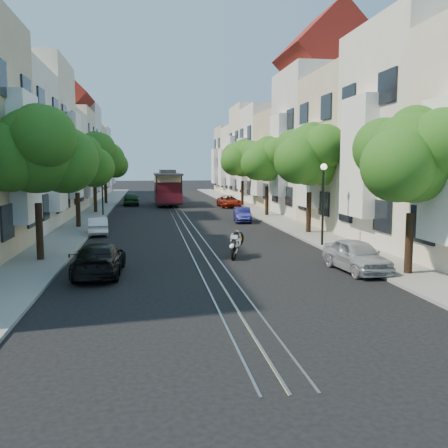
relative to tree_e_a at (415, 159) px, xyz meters
name	(u,v)px	position (x,y,z in m)	size (l,w,h in m)	color
ground	(175,209)	(-7.26, 31.02, -4.40)	(200.00, 200.00, 0.00)	black
sidewalk_east	(248,208)	(-0.01, 31.02, -4.34)	(2.50, 80.00, 0.12)	gray
sidewalk_west	(98,210)	(-14.51, 31.02, -4.34)	(2.50, 80.00, 0.12)	gray
rail_left	(169,209)	(-7.81, 31.02, -4.39)	(0.06, 80.00, 0.02)	gray
rail_slot	(175,209)	(-7.26, 31.02, -4.39)	(0.06, 80.00, 0.02)	gray
rail_right	(181,209)	(-6.71, 31.02, -4.39)	(0.06, 80.00, 0.02)	gray
lane_line	(175,209)	(-7.26, 31.02, -4.40)	(0.08, 80.00, 0.01)	tan
townhouses_east	(295,156)	(4.61, 30.94, 0.79)	(7.75, 72.00, 12.00)	beige
townhouses_west	(45,156)	(-19.13, 30.94, 0.68)	(7.75, 72.00, 11.76)	silver
tree_e_a	(415,159)	(0.00, 0.00, 0.00)	(4.72, 3.87, 6.27)	black
tree_e_b	(311,157)	(0.00, 12.00, 0.34)	(4.93, 4.08, 6.68)	black
tree_e_c	(268,161)	(0.00, 23.00, 0.20)	(4.84, 3.99, 6.52)	black
tree_e_d	(243,159)	(0.00, 34.00, 0.47)	(5.01, 4.16, 6.85)	black
tree_w_a	(37,152)	(-14.40, 5.00, 0.34)	(4.93, 4.08, 6.68)	black
tree_w_b	(77,162)	(-14.40, 17.00, 0.00)	(4.72, 3.87, 6.27)	black
tree_w_c	(95,156)	(-14.40, 28.00, 0.67)	(5.13, 4.28, 7.09)	black
tree_w_d	(105,162)	(-14.40, 39.00, 0.20)	(4.84, 3.99, 6.52)	black
lamp_east	(323,192)	(-0.96, 7.02, -1.55)	(0.32, 0.32, 4.16)	black
lamp_west	(102,182)	(-13.56, 25.02, -1.55)	(0.32, 0.32, 4.16)	black
sportbike_rider	(236,243)	(-5.87, 4.71, -3.71)	(0.94, 1.72, 1.28)	black
cable_car	(168,186)	(-7.76, 36.47, -2.35)	(2.85, 9.01, 3.46)	black
parked_car_e_near	(356,256)	(-1.66, 1.11, -3.76)	(1.50, 3.73, 1.27)	#9FA3AB
parked_car_e_mid	(242,215)	(-2.86, 19.17, -3.86)	(1.15, 3.29, 1.08)	#0D1044
parked_car_e_far	(229,201)	(-1.69, 32.74, -3.80)	(1.97, 4.28, 1.19)	maroon
parked_car_w_near	(99,259)	(-11.66, 1.92, -3.77)	(1.75, 4.31, 1.25)	black
parked_car_w_mid	(98,226)	(-12.86, 13.61, -3.86)	(1.15, 3.29, 1.08)	silver
parked_car_w_far	(131,199)	(-11.66, 36.71, -3.71)	(1.62, 4.03, 1.37)	#153619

